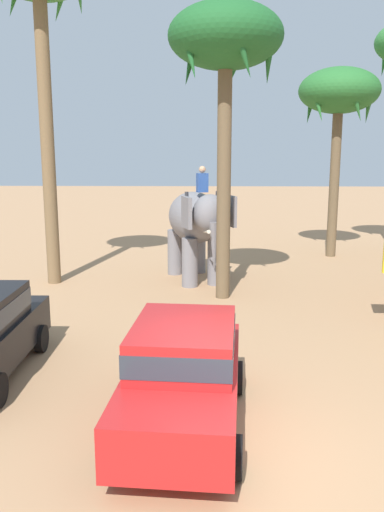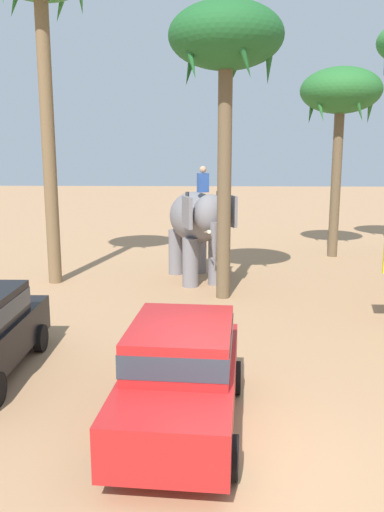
# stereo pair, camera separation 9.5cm
# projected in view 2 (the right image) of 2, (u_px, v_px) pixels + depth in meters

# --- Properties ---
(ground_plane) EXTENTS (120.00, 120.00, 0.00)m
(ground_plane) POSITION_uv_depth(u_px,v_px,m) (242.00, 461.00, 7.48)
(ground_plane) COLOR tan
(car_sedan_foreground) EXTENTS (2.09, 4.21, 1.70)m
(car_sedan_foreground) POSITION_uv_depth(u_px,v_px,m) (181.00, 371.00, 8.28)
(car_sedan_foreground) COLOR red
(car_sedan_foreground) RESTS_ON ground
(elephant_with_mahout) EXTENTS (2.60, 4.01, 3.88)m
(elephant_with_mahout) POSITION_uv_depth(u_px,v_px,m) (197.00, 223.00, 17.53)
(elephant_with_mahout) COLOR slate
(elephant_with_mahout) RESTS_ON ground
(palm_tree_behind_elephant) EXTENTS (3.20, 3.20, 8.35)m
(palm_tree_behind_elephant) POSITION_uv_depth(u_px,v_px,m) (226.00, 45.00, 14.46)
(palm_tree_behind_elephant) COLOR brown
(palm_tree_behind_elephant) RESTS_ON ground
(palm_tree_left_of_road) EXTENTS (3.20, 3.20, 7.61)m
(palm_tree_left_of_road) POSITION_uv_depth(u_px,v_px,m) (341.00, 96.00, 20.81)
(palm_tree_left_of_road) COLOR brown
(palm_tree_left_of_road) RESTS_ON ground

